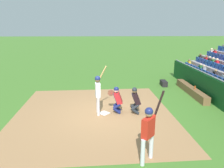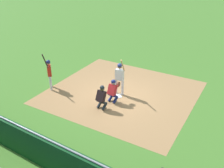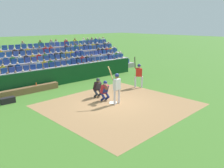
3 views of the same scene
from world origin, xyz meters
name	(u,v)px [view 2 (image 2 of 3)]	position (x,y,z in m)	size (l,w,h in m)	color
ground_plane	(117,96)	(0.00, 0.00, 0.00)	(160.00, 160.00, 0.00)	#44762A
infield_dirt_patch	(122,92)	(0.00, 0.50, 0.00)	(7.86, 7.36, 0.01)	#A2764C
home_plate_marker	(117,96)	(0.00, 0.00, 0.02)	(0.44, 0.44, 0.02)	white
batter_at_plate	(120,75)	(-0.04, 0.27, 1.16)	(0.61, 0.57, 2.26)	silver
catcher_crouching	(113,90)	(0.11, -0.62, 0.72)	(0.50, 0.72, 1.30)	navy
home_plate_umpire	(102,96)	(-0.03, -1.48, 0.71)	(0.49, 0.48, 1.30)	#22282F
dugout_wall	(35,147)	(0.00, -5.90, 0.68)	(14.76, 0.24, 1.42)	#0D3E1A
water_bottle_on_bench	(94,166)	(2.31, -5.36, 0.54)	(0.07, 0.07, 0.20)	#D55422
on_deck_batter	(49,71)	(-3.76, -1.29, 1.10)	(0.55, 0.71, 2.26)	silver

